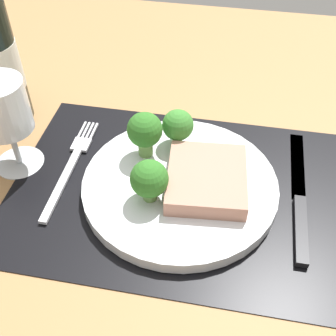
% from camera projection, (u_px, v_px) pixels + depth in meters
% --- Properties ---
extents(ground_plane, '(1.40, 1.10, 0.03)m').
position_uv_depth(ground_plane, '(180.00, 199.00, 0.57)').
color(ground_plane, '#996D42').
extents(placemat, '(0.43, 0.30, 0.00)m').
position_uv_depth(placemat, '(180.00, 191.00, 0.56)').
color(placemat, black).
rests_on(placemat, ground_plane).
extents(plate, '(0.25, 0.25, 0.02)m').
position_uv_depth(plate, '(180.00, 186.00, 0.55)').
color(plate, silver).
rests_on(plate, placemat).
extents(steak, '(0.11, 0.12, 0.02)m').
position_uv_depth(steak, '(207.00, 176.00, 0.54)').
color(steak, tan).
rests_on(steak, plate).
extents(broccoli_near_fork, '(0.05, 0.05, 0.06)m').
position_uv_depth(broccoli_near_fork, '(149.00, 179.00, 0.51)').
color(broccoli_near_fork, '#6B994C').
rests_on(broccoli_near_fork, plate).
extents(broccoli_front_edge, '(0.05, 0.05, 0.06)m').
position_uv_depth(broccoli_front_edge, '(145.00, 131.00, 0.56)').
color(broccoli_front_edge, '#6B994C').
rests_on(broccoli_front_edge, plate).
extents(broccoli_back_left, '(0.04, 0.04, 0.05)m').
position_uv_depth(broccoli_back_left, '(178.00, 125.00, 0.58)').
color(broccoli_back_left, '#5B8942').
rests_on(broccoli_back_left, plate).
extents(fork, '(0.02, 0.19, 0.01)m').
position_uv_depth(fork, '(71.00, 166.00, 0.59)').
color(fork, silver).
rests_on(fork, placemat).
extents(knife, '(0.02, 0.23, 0.01)m').
position_uv_depth(knife, '(300.00, 202.00, 0.54)').
color(knife, black).
rests_on(knife, placemat).
extents(wine_glass, '(0.07, 0.07, 0.13)m').
position_uv_depth(wine_glass, '(3.00, 112.00, 0.54)').
color(wine_glass, silver).
rests_on(wine_glass, ground_plane).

